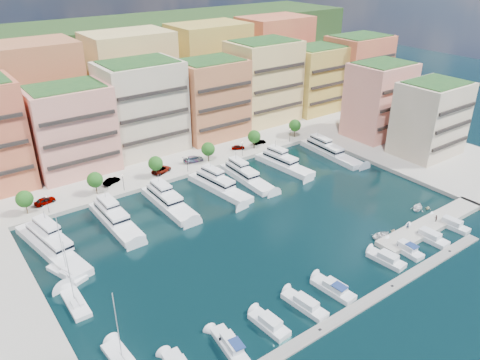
{
  "coord_description": "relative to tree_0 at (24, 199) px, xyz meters",
  "views": [
    {
      "loc": [
        -54.9,
        -67.24,
        54.46
      ],
      "look_at": [
        2.36,
        10.98,
        6.0
      ],
      "focal_mm": 35.0,
      "sensor_mm": 36.0,
      "label": 1
    }
  ],
  "objects": [
    {
      "name": "yacht_3",
      "position": [
        41.82,
        -13.75,
        -3.53
      ],
      "size": [
        6.67,
        20.56,
        7.3
      ],
      "color": "white",
      "rests_on": "ground"
    },
    {
      "name": "north_quay",
      "position": [
        40.0,
        28.5,
        -4.74
      ],
      "size": [
        220.0,
        64.0,
        2.0
      ],
      "primitive_type": "cube",
      "color": "#9E998E",
      "rests_on": "ground"
    },
    {
      "name": "yacht_1",
      "position": [
        14.7,
        -13.64,
        -3.65
      ],
      "size": [
        4.97,
        19.9,
        7.3
      ],
      "color": "white",
      "rests_on": "ground"
    },
    {
      "name": "apartment_2",
      "position": [
        17.0,
        16.49,
        7.57
      ],
      "size": [
        20.0,
        15.5,
        22.8
      ],
      "color": "#E99582",
      "rests_on": "north_quay"
    },
    {
      "name": "cruiser_1",
      "position": [
        14.48,
        -58.12,
        -4.17
      ],
      "size": [
        3.39,
        8.94,
        2.66
      ],
      "color": "silver",
      "rests_on": "ground"
    },
    {
      "name": "car_2",
      "position": [
        34.22,
        1.44,
        -2.94
      ],
      "size": [
        6.37,
        4.57,
        1.61
      ],
      "primitive_type": "imported",
      "rotation": [
        0.0,
        0.0,
        1.94
      ],
      "color": "gray",
      "rests_on": "north_quay"
    },
    {
      "name": "car_1",
      "position": [
        21.02,
        3.04,
        -2.99
      ],
      "size": [
        4.85,
        3.2,
        1.51
      ],
      "primitive_type": "imported",
      "rotation": [
        0.0,
        0.0,
        1.95
      ],
      "color": "gray",
      "rests_on": "north_quay"
    },
    {
      "name": "finger_pier",
      "position": [
        70.0,
        -55.5,
        -4.74
      ],
      "size": [
        32.0,
        5.0,
        2.0
      ],
      "primitive_type": "cube",
      "color": "#9E998E",
      "rests_on": "ground"
    },
    {
      "name": "tree_5",
      "position": [
        80.0,
        0.0,
        0.0
      ],
      "size": [
        3.8,
        3.8,
        5.65
      ],
      "color": "#473323",
      "rests_on": "north_quay"
    },
    {
      "name": "lamppost_4",
      "position": [
        76.0,
        -2.3,
        -0.92
      ],
      "size": [
        0.3,
        0.3,
        4.2
      ],
      "color": "black",
      "rests_on": "north_quay"
    },
    {
      "name": "ground",
      "position": [
        40.0,
        -33.5,
        -4.74
      ],
      "size": [
        400.0,
        400.0,
        0.0
      ],
      "primitive_type": "plane",
      "color": "black",
      "rests_on": "ground"
    },
    {
      "name": "cruiser_6",
      "position": [
        51.31,
        -58.08,
        -4.2
      ],
      "size": [
        3.55,
        7.56,
        2.55
      ],
      "color": "silver",
      "rests_on": "ground"
    },
    {
      "name": "cruiser_8",
      "position": [
        64.69,
        -58.09,
        -4.2
      ],
      "size": [
        3.18,
        8.75,
        2.55
      ],
      "color": "silver",
      "rests_on": "ground"
    },
    {
      "name": "apartment_east_b",
      "position": [
        102.0,
        -31.51,
        6.57
      ],
      "size": [
        18.0,
        14.5,
        20.8
      ],
      "color": "beige",
      "rests_on": "east_quay"
    },
    {
      "name": "cruiser_3",
      "position": [
        29.81,
        -58.09,
        -4.2
      ],
      "size": [
        3.4,
        8.82,
        2.55
      ],
      "color": "silver",
      "rests_on": "ground"
    },
    {
      "name": "car_0",
      "position": [
        4.48,
        2.33,
        -2.92
      ],
      "size": [
        5.13,
        2.97,
        1.64
      ],
      "primitive_type": "imported",
      "rotation": [
        0.0,
        0.0,
        1.8
      ],
      "color": "gray",
      "rests_on": "north_quay"
    },
    {
      "name": "apartment_east_a",
      "position": [
        102.0,
        -13.51,
        7.57
      ],
      "size": [
        18.0,
        14.5,
        22.8
      ],
      "color": "#E99582",
      "rests_on": "east_quay"
    },
    {
      "name": "car_5",
      "position": [
        67.43,
        1.85,
        -3.08
      ],
      "size": [
        4.25,
        2.27,
        1.33
      ],
      "primitive_type": "imported",
      "rotation": [
        0.0,
        0.0,
        1.35
      ],
      "color": "gray",
      "rests_on": "north_quay"
    },
    {
      "name": "apartment_5",
      "position": [
        82.0,
        18.49,
        9.57
      ],
      "size": [
        22.0,
        16.5,
        26.8
      ],
      "color": "#EED27E",
      "rests_on": "north_quay"
    },
    {
      "name": "cruiser_4",
      "position": [
        36.69,
        -58.11,
        -4.17
      ],
      "size": [
        3.53,
        8.5,
        2.66
      ],
      "color": "silver",
      "rests_on": "ground"
    },
    {
      "name": "backblock_2",
      "position": [
        45.0,
        40.5,
        11.26
      ],
      "size": [
        26.0,
        18.0,
        30.0
      ],
      "primitive_type": "cube",
      "color": "#EED27E",
      "rests_on": "north_quay"
    },
    {
      "name": "tree_4",
      "position": [
        64.0,
        0.0,
        0.0
      ],
      "size": [
        3.8,
        3.8,
        5.65
      ],
      "color": "#473323",
      "rests_on": "north_quay"
    },
    {
      "name": "sailboat_2",
      "position": [
        0.35,
        -25.63,
        -4.43
      ],
      "size": [
        5.46,
        9.08,
        13.2
      ],
      "color": "white",
      "rests_on": "ground"
    },
    {
      "name": "cruiser_7",
      "position": [
        57.13,
        -58.1,
        -4.17
      ],
      "size": [
        2.76,
        7.64,
        2.66
      ],
      "color": "silver",
      "rests_on": "ground"
    },
    {
      "name": "person_1",
      "position": [
        70.68,
        -55.77,
        -2.98
      ],
      "size": [
        0.9,
        0.8,
        1.54
      ],
      "primitive_type": "imported",
      "rotation": [
        0.0,
        0.0,
        3.49
      ],
      "color": "#46322A",
      "rests_on": "finger_pier"
    },
    {
      "name": "tree_2",
      "position": [
        32.0,
        0.0,
        0.0
      ],
      "size": [
        3.8,
        3.8,
        5.65
      ],
      "color": "#473323",
      "rests_on": "north_quay"
    },
    {
      "name": "backblock_3",
      "position": [
        75.0,
        40.5,
        11.26
      ],
      "size": [
        26.0,
        18.0,
        30.0
      ],
      "primitive_type": "cube",
      "color": "gold",
      "rests_on": "north_quay"
    },
    {
      "name": "lamppost_3",
      "position": [
        58.0,
        -2.3,
        -0.92
      ],
      "size": [
        0.3,
        0.3,
        4.2
      ],
      "color": "black",
      "rests_on": "north_quay"
    },
    {
      "name": "cruiser_9",
      "position": [
        72.84,
        -58.09,
        -4.2
      ],
      "size": [
        3.08,
        8.4,
        2.55
      ],
      "color": "silver",
      "rests_on": "ground"
    },
    {
      "name": "yacht_2",
      "position": [
        27.89,
        -13.43,
        -3.53
      ],
      "size": [
        4.94,
        19.53,
        7.3
      ],
      "color": "white",
      "rests_on": "ground"
    },
    {
      "name": "sailboat_1",
      "position": [
        -1.11,
        -34.92,
        -4.43
      ],
      "size": [
        2.89,
        8.43,
        13.2
      ],
      "color": "white",
      "rests_on": "ground"
    },
    {
      "name": "yacht_4",
      "position": [
        50.62,
        -13.47,
        -3.65
      ],
      "size": [
        4.99,
        19.62,
        7.3
      ],
      "color": "white",
      "rests_on": "ground"
    },
    {
      "name": "tender_3",
      "position": [
        75.57,
        -50.79,
        -4.33
      ],
      "size": [
        1.98,
        1.86,
        0.83
      ],
      "primitive_type": "imported",
      "rotation": [
        0.0,
        0.0,
        1.97
      ],
      "color": "beige",
      "rests_on": "ground"
    },
    {
      "name": "tree_0",
      "position": [
        0.0,
        0.0,
        0.0
      ],
      "size": [
        3.8,
        3.8,
        5.65
      ],
      "color": "#473323",
      "rests_on": "north_quay"
    },
    {
      "name": "lamppost_2",
      "position": [
        40.0,
        -2.3,
        -0.92
      ],
      "size": [
        0.3,
        0.3,
        4.2
      ],
      "color": "black",
      "rests_on": "north_quay"
    },
    {
      "name": "apartment_3",
      "position": [
        38.0,
        18.49,
        9.07
      ],
      "size": [
        22.0,
        16.5,
        25.8
      ],
      "color": "beige",
      "rests_on": "north_quay"
    },
    {
      "name": "tree_1",
      "position": [
        16.0,
        0.0,
        0.0
      ],
      "size": [
        3.8,
        3.8,
        5.65
      ],
      "color": "#473323",
      "rests_on": "north_quay"
    },
    {
      "name": "yacht_6",
      "position": [
        80.05,
        -14.69,
        -3.53
      ],
      "size": [
        5.58,
        22.47,
        7.3
      ],
      "color": "white",
      "rests_on": "ground"
    },
    {
      "name": "backblock_1",
      "position": [
        15.0,
        40.5,
        11.26
      ],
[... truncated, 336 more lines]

